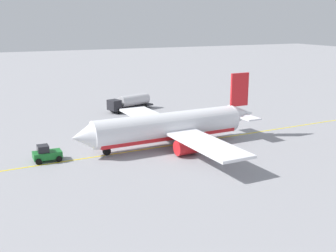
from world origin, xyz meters
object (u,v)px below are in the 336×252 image
object	(u,v)px
pushback_tug	(46,154)
safety_cone_nose	(84,140)
airplane	(171,127)
fuel_tanker	(130,102)
refueling_worker	(136,115)

from	to	relation	value
pushback_tug	safety_cone_nose	bearing A→B (deg)	-134.66
safety_cone_nose	pushback_tug	bearing A→B (deg)	45.34
airplane	safety_cone_nose	xyz separation A→B (m)	(11.22, -6.99, -2.52)
pushback_tug	fuel_tanker	bearing A→B (deg)	-129.17
airplane	fuel_tanker	distance (m)	25.80
fuel_tanker	refueling_worker	xyz separation A→B (m)	(1.80, 8.26, -0.90)
airplane	safety_cone_nose	world-z (taller)	airplane
fuel_tanker	pushback_tug	bearing A→B (deg)	50.83
airplane	pushback_tug	xyz separation A→B (m)	(17.76, -0.37, -1.80)
fuel_tanker	airplane	bearing A→B (deg)	83.73
airplane	pushback_tug	world-z (taller)	airplane
refueling_worker	safety_cone_nose	xyz separation A→B (m)	(12.23, 10.38, -0.54)
airplane	pushback_tug	bearing A→B (deg)	-1.19
pushback_tug	refueling_worker	xyz separation A→B (m)	(-18.77, -16.99, -0.19)
fuel_tanker	safety_cone_nose	distance (m)	23.37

